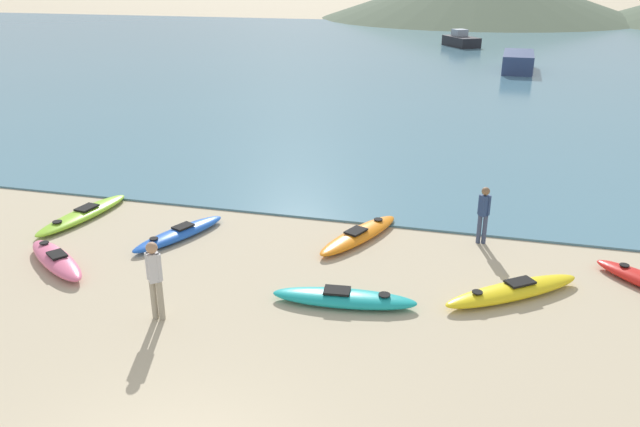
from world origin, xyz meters
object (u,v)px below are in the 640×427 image
person_near_foreground (155,276)px  moored_boat_2 (518,62)px  kayak_on_sand_0 (179,233)px  kayak_on_sand_5 (344,298)px  kayak_on_sand_4 (56,260)px  kayak_on_sand_1 (513,291)px  kayak_on_sand_2 (359,235)px  kayak_on_sand_6 (83,214)px  moored_boat_0 (461,41)px  person_near_waterline (484,212)px

person_near_foreground → moored_boat_2: size_ratio=0.33×
kayak_on_sand_0 → person_near_foreground: size_ratio=1.75×
kayak_on_sand_5 → kayak_on_sand_4: bearing=180.0°
kayak_on_sand_4 → kayak_on_sand_1: bearing=6.7°
kayak_on_sand_2 → kayak_on_sand_5: size_ratio=1.04×
moored_boat_2 → kayak_on_sand_1: bearing=-91.6°
kayak_on_sand_4 → kayak_on_sand_6: 3.08m
person_near_foreground → moored_boat_0: bearing=86.0°
kayak_on_sand_2 → kayak_on_sand_6: (-7.91, -0.58, -0.01)m
person_near_foreground → person_near_waterline: size_ratio=1.11×
person_near_waterline → kayak_on_sand_0: bearing=-167.3°
person_near_waterline → moored_boat_2: bearing=86.8°
kayak_on_sand_0 → kayak_on_sand_2: size_ratio=0.92×
kayak_on_sand_4 → kayak_on_sand_6: (-1.21, 2.83, -0.04)m
kayak_on_sand_0 → moored_boat_2: (9.39, 31.80, 0.53)m
kayak_on_sand_4 → person_near_foreground: 3.94m
kayak_on_sand_4 → moored_boat_2: bearing=71.4°
kayak_on_sand_1 → person_near_foreground: (-6.99, -2.77, 0.82)m
kayak_on_sand_0 → kayak_on_sand_6: bearing=170.5°
kayak_on_sand_2 → moored_boat_0: 44.05m
kayak_on_sand_4 → kayak_on_sand_5: (7.06, -0.00, -0.02)m
kayak_on_sand_1 → moored_boat_0: bearing=94.4°
kayak_on_sand_5 → moored_boat_0: bearing=90.1°
kayak_on_sand_6 → kayak_on_sand_5: bearing=-18.9°
kayak_on_sand_0 → kayak_on_sand_5: kayak_on_sand_5 is taller
kayak_on_sand_5 → moored_boat_2: (4.41, 34.09, 0.51)m
person_near_waterline → moored_boat_2: size_ratio=0.30×
kayak_on_sand_0 → kayak_on_sand_5: 5.48m
person_near_foreground → moored_boat_2: (7.93, 35.61, -0.32)m
kayak_on_sand_4 → person_near_foreground: size_ratio=1.57×
kayak_on_sand_4 → moored_boat_0: size_ratio=0.64×
kayak_on_sand_5 → moored_boat_0: 47.46m
kayak_on_sand_5 → moored_boat_2: size_ratio=0.61×
kayak_on_sand_0 → kayak_on_sand_6: size_ratio=0.85×
kayak_on_sand_2 → kayak_on_sand_6: bearing=-175.8°
kayak_on_sand_2 → kayak_on_sand_5: bearing=-83.8°
person_near_foreground → kayak_on_sand_4: bearing=156.6°
kayak_on_sand_1 → kayak_on_sand_0: bearing=173.0°
kayak_on_sand_4 → person_near_waterline: (9.79, 4.01, 0.70)m
kayak_on_sand_0 → moored_boat_2: moored_boat_2 is taller
person_near_foreground → moored_boat_2: 36.49m
person_near_foreground → kayak_on_sand_5: bearing=23.5°
kayak_on_sand_6 → moored_boat_2: (12.68, 31.25, 0.53)m
moored_boat_0 → moored_boat_2: 14.12m
moored_boat_2 → kayak_on_sand_5: bearing=-97.4°
kayak_on_sand_4 → person_near_waterline: 10.61m
kayak_on_sand_5 → kayak_on_sand_6: kayak_on_sand_5 is taller
kayak_on_sand_0 → person_near_foreground: (1.46, -3.81, 0.84)m
person_near_waterline → kayak_on_sand_4: bearing=-157.7°
kayak_on_sand_1 → kayak_on_sand_2: 4.40m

